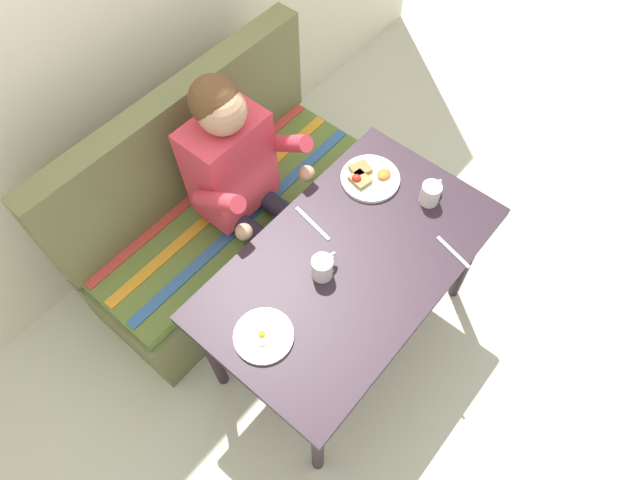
{
  "coord_description": "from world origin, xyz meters",
  "views": [
    {
      "loc": [
        -0.87,
        -0.57,
        2.54
      ],
      "look_at": [
        0.0,
        0.15,
        0.72
      ],
      "focal_mm": 30.77,
      "sensor_mm": 36.0,
      "label": 1
    }
  ],
  "objects_px": {
    "person": "(243,176)",
    "plate_eggs": "(264,336)",
    "coffee_mug": "(431,193)",
    "fork": "(453,252)",
    "couch": "(224,214)",
    "table": "(349,271)",
    "knife": "(313,223)",
    "coffee_mug_second": "(323,267)",
    "plate_breakfast": "(369,178)"
  },
  "relations": [
    {
      "from": "plate_breakfast",
      "to": "knife",
      "type": "bearing_deg",
      "value": 173.65
    },
    {
      "from": "table",
      "to": "plate_eggs",
      "type": "height_order",
      "value": "plate_eggs"
    },
    {
      "from": "plate_breakfast",
      "to": "plate_eggs",
      "type": "height_order",
      "value": "plate_breakfast"
    },
    {
      "from": "person",
      "to": "coffee_mug",
      "type": "distance_m",
      "value": 0.77
    },
    {
      "from": "table",
      "to": "person",
      "type": "height_order",
      "value": "person"
    },
    {
      "from": "person",
      "to": "plate_eggs",
      "type": "bearing_deg",
      "value": -129.93
    },
    {
      "from": "couch",
      "to": "plate_eggs",
      "type": "bearing_deg",
      "value": -121.12
    },
    {
      "from": "table",
      "to": "coffee_mug",
      "type": "distance_m",
      "value": 0.45
    },
    {
      "from": "coffee_mug_second",
      "to": "knife",
      "type": "bearing_deg",
      "value": 49.72
    },
    {
      "from": "person",
      "to": "table",
      "type": "bearing_deg",
      "value": -92.19
    },
    {
      "from": "coffee_mug_second",
      "to": "coffee_mug",
      "type": "bearing_deg",
      "value": -12.0
    },
    {
      "from": "table",
      "to": "coffee_mug_second",
      "type": "xyz_separation_m",
      "value": [
        -0.11,
        0.04,
        0.13
      ]
    },
    {
      "from": "couch",
      "to": "plate_breakfast",
      "type": "height_order",
      "value": "couch"
    },
    {
      "from": "plate_eggs",
      "to": "coffee_mug_second",
      "type": "distance_m",
      "value": 0.33
    },
    {
      "from": "fork",
      "to": "couch",
      "type": "bearing_deg",
      "value": 117.93
    },
    {
      "from": "table",
      "to": "knife",
      "type": "xyz_separation_m",
      "value": [
        0.03,
        0.22,
        0.08
      ]
    },
    {
      "from": "plate_eggs",
      "to": "knife",
      "type": "height_order",
      "value": "plate_eggs"
    },
    {
      "from": "plate_eggs",
      "to": "knife",
      "type": "relative_size",
      "value": 1.06
    },
    {
      "from": "table",
      "to": "person",
      "type": "bearing_deg",
      "value": 87.81
    },
    {
      "from": "coffee_mug_second",
      "to": "plate_eggs",
      "type": "bearing_deg",
      "value": -179.55
    },
    {
      "from": "plate_eggs",
      "to": "coffee_mug",
      "type": "distance_m",
      "value": 0.87
    },
    {
      "from": "person",
      "to": "plate_breakfast",
      "type": "height_order",
      "value": "person"
    },
    {
      "from": "person",
      "to": "coffee_mug_second",
      "type": "distance_m",
      "value": 0.56
    },
    {
      "from": "table",
      "to": "fork",
      "type": "height_order",
      "value": "fork"
    },
    {
      "from": "coffee_mug_second",
      "to": "fork",
      "type": "height_order",
      "value": "coffee_mug_second"
    },
    {
      "from": "fork",
      "to": "knife",
      "type": "xyz_separation_m",
      "value": [
        -0.25,
        0.5,
        0.0
      ]
    },
    {
      "from": "person",
      "to": "plate_breakfast",
      "type": "bearing_deg",
      "value": -51.03
    },
    {
      "from": "table",
      "to": "couch",
      "type": "xyz_separation_m",
      "value": [
        0.0,
        0.76,
        -0.32
      ]
    },
    {
      "from": "plate_breakfast",
      "to": "couch",
      "type": "bearing_deg",
      "value": 121.17
    },
    {
      "from": "plate_breakfast",
      "to": "coffee_mug",
      "type": "bearing_deg",
      "value": -73.95
    },
    {
      "from": "table",
      "to": "couch",
      "type": "height_order",
      "value": "couch"
    },
    {
      "from": "knife",
      "to": "person",
      "type": "bearing_deg",
      "value": 101.24
    },
    {
      "from": "plate_breakfast",
      "to": "coffee_mug_second",
      "type": "bearing_deg",
      "value": -163.43
    },
    {
      "from": "table",
      "to": "plate_eggs",
      "type": "xyz_separation_m",
      "value": [
        -0.44,
        0.04,
        0.09
      ]
    },
    {
      "from": "couch",
      "to": "coffee_mug",
      "type": "relative_size",
      "value": 12.2
    },
    {
      "from": "plate_breakfast",
      "to": "fork",
      "type": "xyz_separation_m",
      "value": [
        -0.07,
        -0.46,
        -0.01
      ]
    },
    {
      "from": "plate_breakfast",
      "to": "knife",
      "type": "height_order",
      "value": "plate_breakfast"
    },
    {
      "from": "couch",
      "to": "fork",
      "type": "height_order",
      "value": "couch"
    },
    {
      "from": "table",
      "to": "couch",
      "type": "relative_size",
      "value": 0.83
    },
    {
      "from": "knife",
      "to": "coffee_mug_second",
      "type": "bearing_deg",
      "value": -120.86
    },
    {
      "from": "plate_eggs",
      "to": "coffee_mug",
      "type": "xyz_separation_m",
      "value": [
        0.86,
        -0.11,
        0.04
      ]
    },
    {
      "from": "person",
      "to": "plate_eggs",
      "type": "height_order",
      "value": "person"
    },
    {
      "from": "plate_breakfast",
      "to": "coffee_mug_second",
      "type": "height_order",
      "value": "coffee_mug_second"
    },
    {
      "from": "person",
      "to": "coffee_mug",
      "type": "bearing_deg",
      "value": -58.64
    },
    {
      "from": "fork",
      "to": "knife",
      "type": "bearing_deg",
      "value": 129.2
    },
    {
      "from": "fork",
      "to": "knife",
      "type": "height_order",
      "value": "same"
    },
    {
      "from": "plate_eggs",
      "to": "knife",
      "type": "distance_m",
      "value": 0.5
    },
    {
      "from": "couch",
      "to": "plate_breakfast",
      "type": "bearing_deg",
      "value": -58.83
    },
    {
      "from": "plate_breakfast",
      "to": "coffee_mug_second",
      "type": "distance_m",
      "value": 0.49
    },
    {
      "from": "coffee_mug_second",
      "to": "fork",
      "type": "distance_m",
      "value": 0.51
    }
  ]
}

